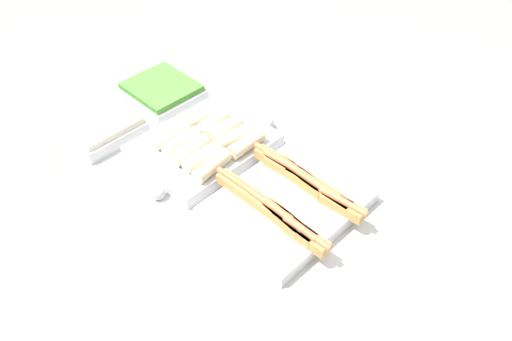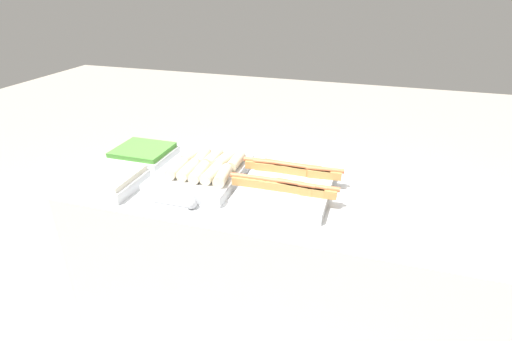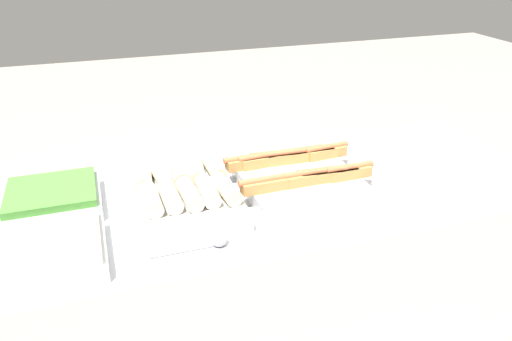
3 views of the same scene
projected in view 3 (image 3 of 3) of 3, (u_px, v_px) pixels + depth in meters
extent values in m
cube|color=silver|center=(282.00, 293.00, 1.90)|extent=(1.85, 0.75, 0.91)
cube|color=silver|center=(296.00, 179.00, 1.70)|extent=(0.38, 0.47, 0.05)
cube|color=tan|center=(322.00, 176.00, 1.63)|extent=(0.15, 0.06, 0.04)
cylinder|color=#D66B42|center=(322.00, 171.00, 1.62)|extent=(0.17, 0.04, 0.02)
cube|color=tan|center=(307.00, 178.00, 1.61)|extent=(0.15, 0.05, 0.04)
cylinder|color=#D66B42|center=(308.00, 173.00, 1.60)|extent=(0.17, 0.03, 0.02)
cube|color=tan|center=(336.00, 174.00, 1.64)|extent=(0.15, 0.05, 0.04)
cylinder|color=#D66B42|center=(336.00, 169.00, 1.63)|extent=(0.17, 0.03, 0.02)
cube|color=tan|center=(299.00, 155.00, 1.77)|extent=(0.15, 0.05, 0.04)
cylinder|color=#D66B42|center=(300.00, 150.00, 1.77)|extent=(0.17, 0.02, 0.02)
cube|color=tan|center=(349.00, 172.00, 1.65)|extent=(0.15, 0.05, 0.04)
cylinder|color=#D66B42|center=(350.00, 167.00, 1.64)|extent=(0.17, 0.03, 0.02)
cube|color=tan|center=(287.00, 158.00, 1.75)|extent=(0.15, 0.05, 0.04)
cylinder|color=#D66B42|center=(287.00, 153.00, 1.75)|extent=(0.17, 0.03, 0.02)
cube|color=tan|center=(314.00, 154.00, 1.78)|extent=(0.15, 0.05, 0.04)
cylinder|color=#D66B42|center=(314.00, 149.00, 1.78)|extent=(0.17, 0.02, 0.02)
cube|color=tan|center=(326.00, 152.00, 1.80)|extent=(0.15, 0.06, 0.04)
cylinder|color=#D66B42|center=(327.00, 147.00, 1.79)|extent=(0.17, 0.04, 0.02)
cube|color=tan|center=(247.00, 163.00, 1.72)|extent=(0.15, 0.05, 0.04)
cylinder|color=#D66B42|center=(247.00, 157.00, 1.71)|extent=(0.17, 0.03, 0.02)
cube|color=tan|center=(264.00, 185.00, 1.57)|extent=(0.15, 0.05, 0.04)
cylinder|color=#D66B42|center=(264.00, 180.00, 1.56)|extent=(0.17, 0.03, 0.02)
cube|color=tan|center=(261.00, 161.00, 1.73)|extent=(0.15, 0.06, 0.04)
cylinder|color=#D66B42|center=(261.00, 156.00, 1.72)|extent=(0.17, 0.03, 0.02)
cube|color=tan|center=(274.00, 159.00, 1.75)|extent=(0.15, 0.06, 0.04)
cylinder|color=#D66B42|center=(274.00, 154.00, 1.74)|extent=(0.17, 0.04, 0.02)
cube|color=silver|center=(176.00, 198.00, 1.58)|extent=(0.37, 0.46, 0.05)
cylinder|color=beige|center=(226.00, 189.00, 1.53)|extent=(0.07, 0.15, 0.05)
cylinder|color=beige|center=(151.00, 199.00, 1.47)|extent=(0.06, 0.15, 0.05)
cylinder|color=beige|center=(190.00, 194.00, 1.50)|extent=(0.06, 0.15, 0.05)
cylinder|color=beige|center=(162.00, 175.00, 1.62)|extent=(0.07, 0.15, 0.05)
cylinder|color=beige|center=(196.00, 169.00, 1.65)|extent=(0.07, 0.15, 0.05)
cylinder|color=beige|center=(214.00, 167.00, 1.67)|extent=(0.05, 0.15, 0.05)
cylinder|color=beige|center=(208.00, 191.00, 1.52)|extent=(0.05, 0.15, 0.05)
cylinder|color=beige|center=(170.00, 196.00, 1.49)|extent=(0.05, 0.15, 0.05)
cylinder|color=beige|center=(144.00, 176.00, 1.61)|extent=(0.06, 0.15, 0.05)
cylinder|color=beige|center=(179.00, 172.00, 1.64)|extent=(0.05, 0.15, 0.05)
cube|color=silver|center=(50.00, 256.00, 1.30)|extent=(0.29, 0.26, 0.05)
cube|color=silver|center=(47.00, 244.00, 1.29)|extent=(0.26, 0.24, 0.02)
cube|color=silver|center=(53.00, 202.00, 1.56)|extent=(0.29, 0.26, 0.05)
cube|color=#4C9338|center=(51.00, 192.00, 1.54)|extent=(0.26, 0.24, 0.02)
cylinder|color=#B2B5BA|center=(185.00, 250.00, 1.36)|extent=(0.19, 0.01, 0.01)
sphere|color=#B2B5BA|center=(219.00, 238.00, 1.38)|extent=(0.05, 0.05, 0.05)
cylinder|color=#B2B5BA|center=(157.00, 170.00, 1.81)|extent=(0.19, 0.02, 0.01)
sphere|color=#B2B5BA|center=(183.00, 162.00, 1.83)|extent=(0.05, 0.05, 0.05)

